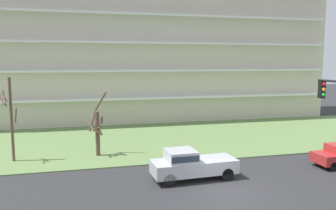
{
  "coord_description": "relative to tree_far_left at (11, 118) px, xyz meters",
  "views": [
    {
      "loc": [
        -7.85,
        -17.48,
        7.43
      ],
      "look_at": [
        -2.0,
        6.0,
        4.35
      ],
      "focal_mm": 36.48,
      "sensor_mm": 36.0,
      "label": 1
    }
  ],
  "objects": [
    {
      "name": "ground",
      "position": [
        13.09,
        -9.27,
        -3.36
      ],
      "size": [
        160.0,
        160.0,
        0.0
      ],
      "primitive_type": "plane",
      "color": "#2D2D30"
    },
    {
      "name": "grass_lawn_strip",
      "position": [
        13.09,
        4.73,
        -3.32
      ],
      "size": [
        80.0,
        16.0,
        0.08
      ],
      "primitive_type": "cube",
      "color": "#66844C",
      "rests_on": "ground"
    },
    {
      "name": "apartment_building",
      "position": [
        13.09,
        17.81,
        6.23
      ],
      "size": [
        46.67,
        11.11,
        19.17
      ],
      "color": "beige",
      "rests_on": "ground"
    },
    {
      "name": "tree_far_left",
      "position": [
        0.0,
        0.0,
        0.0
      ],
      "size": [
        1.42,
        1.41,
        6.31
      ],
      "color": "brown",
      "rests_on": "ground"
    },
    {
      "name": "tree_left",
      "position": [
        6.2,
        0.09,
        -1.2
      ],
      "size": [
        1.62,
        1.61,
        5.07
      ],
      "color": "brown",
      "rests_on": "ground"
    },
    {
      "name": "pickup_silver_center_left",
      "position": [
        11.68,
        -6.78,
        -2.34
      ],
      "size": [
        5.49,
        2.25,
        1.95
      ],
      "rotation": [
        0.0,
        0.0,
        3.19
      ],
      "color": "#B7BABF",
      "rests_on": "ground"
    }
  ]
}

